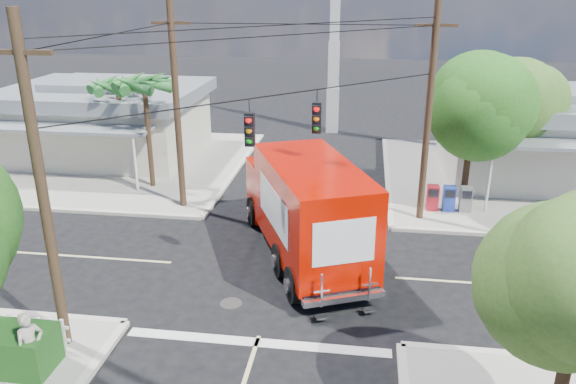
# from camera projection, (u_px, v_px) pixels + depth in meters

# --- Properties ---
(ground) EXTENTS (120.00, 120.00, 0.00)m
(ground) POSITION_uv_depth(u_px,v_px,m) (280.00, 270.00, 19.77)
(ground) COLOR black
(ground) RESTS_ON ground
(sidewalk_ne) EXTENTS (14.12, 14.12, 0.14)m
(sidewalk_ne) POSITION_uv_depth(u_px,v_px,m) (525.00, 181.00, 28.42)
(sidewalk_ne) COLOR gray
(sidewalk_ne) RESTS_ON ground
(sidewalk_nw) EXTENTS (14.12, 14.12, 0.14)m
(sidewalk_nw) POSITION_uv_depth(u_px,v_px,m) (117.00, 163.00, 31.26)
(sidewalk_nw) COLOR gray
(sidewalk_nw) RESTS_ON ground
(road_markings) EXTENTS (32.00, 32.00, 0.01)m
(road_markings) POSITION_uv_depth(u_px,v_px,m) (273.00, 291.00, 18.40)
(road_markings) COLOR beige
(road_markings) RESTS_ON ground
(building_ne) EXTENTS (11.80, 10.20, 4.50)m
(building_ne) POSITION_uv_depth(u_px,v_px,m) (559.00, 134.00, 28.44)
(building_ne) COLOR beige
(building_ne) RESTS_ON sidewalk_ne
(building_nw) EXTENTS (10.80, 10.20, 4.30)m
(building_nw) POSITION_uv_depth(u_px,v_px,m) (106.00, 119.00, 32.12)
(building_nw) COLOR beige
(building_nw) RESTS_ON sidewalk_nw
(radio_tower) EXTENTS (0.80, 0.80, 17.00)m
(radio_tower) POSITION_uv_depth(u_px,v_px,m) (334.00, 47.00, 36.30)
(radio_tower) COLOR silver
(radio_tower) RESTS_ON ground
(tree_ne_front) EXTENTS (4.21, 4.14, 6.66)m
(tree_ne_front) POSITION_uv_depth(u_px,v_px,m) (474.00, 104.00, 23.44)
(tree_ne_front) COLOR #422D1C
(tree_ne_front) RESTS_ON sidewalk_ne
(tree_ne_back) EXTENTS (3.77, 3.66, 5.82)m
(tree_ne_back) POSITION_uv_depth(u_px,v_px,m) (524.00, 108.00, 25.34)
(tree_ne_back) COLOR #422D1C
(tree_ne_back) RESTS_ON sidewalk_ne
(palm_nw_front) EXTENTS (3.01, 3.08, 5.59)m
(palm_nw_front) POSITION_uv_depth(u_px,v_px,m) (144.00, 86.00, 25.95)
(palm_nw_front) COLOR #422D1C
(palm_nw_front) RESTS_ON sidewalk_nw
(palm_nw_back) EXTENTS (3.01, 3.08, 5.19)m
(palm_nw_back) POSITION_uv_depth(u_px,v_px,m) (118.00, 87.00, 27.73)
(palm_nw_back) COLOR #422D1C
(palm_nw_back) RESTS_ON sidewalk_nw
(utility_poles) EXTENTS (12.00, 10.68, 9.00)m
(utility_poles) POSITION_uv_depth(u_px,v_px,m) (242.00, 128.00, 19.83)
(utility_poles) COLOR #473321
(utility_poles) RESTS_ON ground
(vending_boxes) EXTENTS (1.90, 0.50, 1.10)m
(vending_boxes) POSITION_uv_depth(u_px,v_px,m) (449.00, 198.00, 24.43)
(vending_boxes) COLOR #A71622
(vending_boxes) RESTS_ON sidewalk_ne
(delivery_truck) EXTENTS (5.76, 9.05, 3.79)m
(delivery_truck) POSITION_uv_depth(u_px,v_px,m) (305.00, 208.00, 20.13)
(delivery_truck) COLOR black
(delivery_truck) RESTS_ON ground
(pedestrian) EXTENTS (0.75, 0.80, 1.84)m
(pedestrian) POSITION_uv_depth(u_px,v_px,m) (31.00, 346.00, 13.85)
(pedestrian) COLOR #B8AB9E
(pedestrian) RESTS_ON sidewalk_sw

